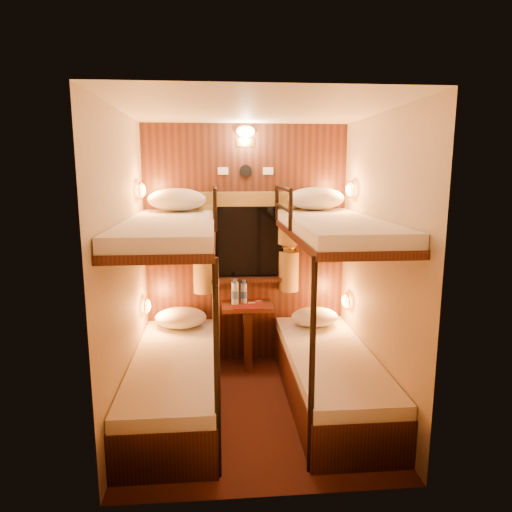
{
  "coord_description": "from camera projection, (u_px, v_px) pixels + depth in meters",
  "views": [
    {
      "loc": [
        -0.28,
        -3.49,
        1.96
      ],
      "look_at": [
        0.03,
        0.15,
        1.27
      ],
      "focal_mm": 32.0,
      "sensor_mm": 36.0,
      "label": 1
    }
  ],
  "objects": [
    {
      "name": "floor",
      "position": [
        254.0,
        408.0,
        3.81
      ],
      "size": [
        2.1,
        2.1,
        0.0
      ],
      "primitive_type": "plane",
      "color": "#39160F",
      "rests_on": "ground"
    },
    {
      "name": "ceiling",
      "position": [
        254.0,
        109.0,
        3.36
      ],
      "size": [
        2.1,
        2.1,
        0.0
      ],
      "primitive_type": "plane",
      "rotation": [
        3.14,
        0.0,
        0.0
      ],
      "color": "silver",
      "rests_on": "wall_back"
    },
    {
      "name": "wall_back",
      "position": [
        246.0,
        246.0,
        4.61
      ],
      "size": [
        2.4,
        0.0,
        2.4
      ],
      "primitive_type": "plane",
      "rotation": [
        1.57,
        0.0,
        0.0
      ],
      "color": "#C6B293",
      "rests_on": "floor"
    },
    {
      "name": "wall_front",
      "position": [
        269.0,
        308.0,
        2.55
      ],
      "size": [
        2.4,
        0.0,
        2.4
      ],
      "primitive_type": "plane",
      "rotation": [
        -1.57,
        0.0,
        0.0
      ],
      "color": "#C6B293",
      "rests_on": "floor"
    },
    {
      "name": "wall_left",
      "position": [
        124.0,
        271.0,
        3.5
      ],
      "size": [
        0.0,
        2.4,
        2.4
      ],
      "primitive_type": "plane",
      "rotation": [
        1.57,
        0.0,
        1.57
      ],
      "color": "#C6B293",
      "rests_on": "floor"
    },
    {
      "name": "wall_right",
      "position": [
        378.0,
        266.0,
        3.67
      ],
      "size": [
        0.0,
        2.4,
        2.4
      ],
      "primitive_type": "plane",
      "rotation": [
        1.57,
        0.0,
        -1.57
      ],
      "color": "#C6B293",
      "rests_on": "floor"
    },
    {
      "name": "back_panel",
      "position": [
        246.0,
        246.0,
        4.6
      ],
      "size": [
        2.0,
        0.03,
        2.4
      ],
      "primitive_type": "cube",
      "color": "black",
      "rests_on": "floor"
    },
    {
      "name": "bunk_left",
      "position": [
        174.0,
        345.0,
        3.72
      ],
      "size": [
        0.72,
        1.9,
        1.82
      ],
      "color": "black",
      "rests_on": "floor"
    },
    {
      "name": "bunk_right",
      "position": [
        330.0,
        340.0,
        3.82
      ],
      "size": [
        0.72,
        1.9,
        1.82
      ],
      "color": "black",
      "rests_on": "floor"
    },
    {
      "name": "window",
      "position": [
        246.0,
        249.0,
        4.57
      ],
      "size": [
        1.0,
        0.12,
        0.79
      ],
      "color": "black",
      "rests_on": "back_panel"
    },
    {
      "name": "curtains",
      "position": [
        246.0,
        241.0,
        4.52
      ],
      "size": [
        1.1,
        0.22,
        1.0
      ],
      "color": "olive",
      "rests_on": "back_panel"
    },
    {
      "name": "back_fixtures",
      "position": [
        246.0,
        140.0,
        4.37
      ],
      "size": [
        0.54,
        0.09,
        0.48
      ],
      "color": "black",
      "rests_on": "back_panel"
    },
    {
      "name": "reading_lamps",
      "position": [
        248.0,
        248.0,
        4.26
      ],
      "size": [
        2.0,
        0.2,
        1.25
      ],
      "color": "orange",
      "rests_on": "wall_left"
    },
    {
      "name": "table",
      "position": [
        247.0,
        327.0,
        4.56
      ],
      "size": [
        0.5,
        0.34,
        0.66
      ],
      "color": "#572214",
      "rests_on": "floor"
    },
    {
      "name": "bottle_left",
      "position": [
        235.0,
        293.0,
        4.5
      ],
      "size": [
        0.08,
        0.08,
        0.26
      ],
      "rotation": [
        0.0,
        0.0,
        0.43
      ],
      "color": "#99BFE5",
      "rests_on": "table"
    },
    {
      "name": "bottle_right",
      "position": [
        244.0,
        293.0,
        4.53
      ],
      "size": [
        0.07,
        0.07,
        0.24
      ],
      "rotation": [
        0.0,
        0.0,
        -0.23
      ],
      "color": "#99BFE5",
      "rests_on": "table"
    },
    {
      "name": "sachet_a",
      "position": [
        252.0,
        303.0,
        4.56
      ],
      "size": [
        0.08,
        0.06,
        0.01
      ],
      "primitive_type": "cube",
      "rotation": [
        0.0,
        0.0,
        0.12
      ],
      "color": "silver",
      "rests_on": "table"
    },
    {
      "name": "sachet_b",
      "position": [
        258.0,
        301.0,
        4.62
      ],
      "size": [
        0.08,
        0.08,
        0.01
      ],
      "primitive_type": "cube",
      "rotation": [
        0.0,
        0.0,
        0.58
      ],
      "color": "silver",
      "rests_on": "table"
    },
    {
      "name": "pillow_lower_left",
      "position": [
        181.0,
        318.0,
        4.41
      ],
      "size": [
        0.5,
        0.35,
        0.19
      ],
      "primitive_type": "ellipsoid",
      "color": "silver",
      "rests_on": "bunk_left"
    },
    {
      "name": "pillow_lower_right",
      "position": [
        315.0,
        317.0,
        4.45
      ],
      "size": [
        0.46,
        0.33,
        0.18
      ],
      "primitive_type": "ellipsoid",
      "color": "silver",
      "rests_on": "bunk_right"
    },
    {
      "name": "pillow_upper_left",
      "position": [
        177.0,
        200.0,
        4.18
      ],
      "size": [
        0.53,
        0.38,
        0.21
      ],
      "primitive_type": "ellipsoid",
      "color": "silver",
      "rests_on": "bunk_left"
    },
    {
      "name": "pillow_upper_right",
      "position": [
        316.0,
        199.0,
        4.31
      ],
      "size": [
        0.54,
        0.39,
        0.21
      ],
      "primitive_type": "ellipsoid",
      "color": "silver",
      "rests_on": "bunk_right"
    }
  ]
}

